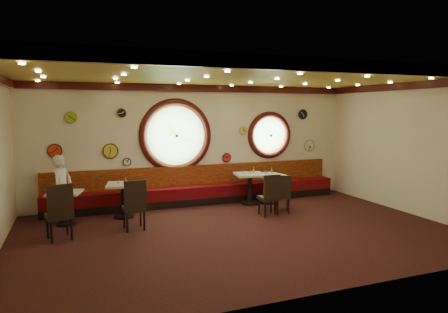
% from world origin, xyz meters
% --- Properties ---
extents(floor, '(9.00, 6.00, 0.00)m').
position_xyz_m(floor, '(0.00, 0.00, 0.00)').
color(floor, black).
rests_on(floor, ground).
extents(ceiling, '(9.00, 6.00, 0.02)m').
position_xyz_m(ceiling, '(0.00, 0.00, 3.20)').
color(ceiling, gold).
rests_on(ceiling, wall_back).
extents(wall_back, '(9.00, 0.02, 3.20)m').
position_xyz_m(wall_back, '(0.00, 3.00, 1.60)').
color(wall_back, beige).
rests_on(wall_back, floor).
extents(wall_front, '(9.00, 0.02, 3.20)m').
position_xyz_m(wall_front, '(0.00, -3.00, 1.60)').
color(wall_front, beige).
rests_on(wall_front, floor).
extents(wall_right, '(0.02, 6.00, 3.20)m').
position_xyz_m(wall_right, '(4.50, 0.00, 1.60)').
color(wall_right, beige).
rests_on(wall_right, floor).
extents(molding_back, '(9.00, 0.10, 0.18)m').
position_xyz_m(molding_back, '(0.00, 2.95, 3.11)').
color(molding_back, '#330C09').
rests_on(molding_back, wall_back).
extents(molding_front, '(9.00, 0.10, 0.18)m').
position_xyz_m(molding_front, '(0.00, -2.95, 3.11)').
color(molding_front, '#330C09').
rests_on(molding_front, wall_back).
extents(molding_right, '(0.10, 6.00, 0.18)m').
position_xyz_m(molding_right, '(4.45, 0.00, 3.11)').
color(molding_right, '#330C09').
rests_on(molding_right, wall_back).
extents(banquette_base, '(8.00, 0.55, 0.20)m').
position_xyz_m(banquette_base, '(0.00, 2.72, 0.10)').
color(banquette_base, black).
rests_on(banquette_base, floor).
extents(banquette_seat, '(8.00, 0.55, 0.30)m').
position_xyz_m(banquette_seat, '(0.00, 2.72, 0.35)').
color(banquette_seat, '#55070C').
rests_on(banquette_seat, banquette_base).
extents(banquette_back, '(8.00, 0.10, 0.55)m').
position_xyz_m(banquette_back, '(0.00, 2.94, 0.75)').
color(banquette_back, '#640807').
rests_on(banquette_back, wall_back).
extents(porthole_left_glass, '(1.66, 0.02, 1.66)m').
position_xyz_m(porthole_left_glass, '(-0.60, 3.00, 1.85)').
color(porthole_left_glass, '#7CB16A').
rests_on(porthole_left_glass, wall_back).
extents(porthole_left_frame, '(1.98, 0.18, 1.98)m').
position_xyz_m(porthole_left_frame, '(-0.60, 2.98, 1.85)').
color(porthole_left_frame, '#330C09').
rests_on(porthole_left_frame, wall_back).
extents(porthole_left_ring, '(1.61, 0.03, 1.61)m').
position_xyz_m(porthole_left_ring, '(-0.60, 2.95, 1.85)').
color(porthole_left_ring, gold).
rests_on(porthole_left_ring, wall_back).
extents(porthole_right_glass, '(1.10, 0.02, 1.10)m').
position_xyz_m(porthole_right_glass, '(2.20, 3.00, 1.80)').
color(porthole_right_glass, '#7CB16A').
rests_on(porthole_right_glass, wall_back).
extents(porthole_right_frame, '(1.38, 0.18, 1.38)m').
position_xyz_m(porthole_right_frame, '(2.20, 2.98, 1.80)').
color(porthole_right_frame, '#330C09').
rests_on(porthole_right_frame, wall_back).
extents(porthole_right_ring, '(1.09, 0.03, 1.09)m').
position_xyz_m(porthole_right_ring, '(2.20, 2.95, 1.80)').
color(porthole_right_ring, gold).
rests_on(porthole_right_ring, wall_back).
extents(wall_clock_0, '(0.28, 0.03, 0.28)m').
position_xyz_m(wall_clock_0, '(3.30, 2.96, 2.40)').
color(wall_clock_0, black).
rests_on(wall_clock_0, wall_back).
extents(wall_clock_1, '(0.26, 0.03, 0.26)m').
position_xyz_m(wall_clock_1, '(-3.20, 2.96, 2.35)').
color(wall_clock_1, '#79C828').
rests_on(wall_clock_1, wall_back).
extents(wall_clock_2, '(0.34, 0.03, 0.34)m').
position_xyz_m(wall_clock_2, '(3.55, 2.96, 1.45)').
color(wall_clock_2, silver).
rests_on(wall_clock_2, wall_back).
extents(wall_clock_3, '(0.36, 0.03, 0.36)m').
position_xyz_m(wall_clock_3, '(-2.30, 2.96, 1.50)').
color(wall_clock_3, gold).
rests_on(wall_clock_3, wall_back).
extents(wall_clock_4, '(0.22, 0.03, 0.22)m').
position_xyz_m(wall_clock_4, '(1.35, 2.96, 1.95)').
color(wall_clock_4, '#D6C647').
rests_on(wall_clock_4, wall_back).
extents(wall_clock_5, '(0.32, 0.03, 0.32)m').
position_xyz_m(wall_clock_5, '(-3.60, 2.96, 1.55)').
color(wall_clock_5, red).
rests_on(wall_clock_5, wall_back).
extents(wall_clock_6, '(0.24, 0.03, 0.24)m').
position_xyz_m(wall_clock_6, '(-2.00, 2.96, 2.45)').
color(wall_clock_6, black).
rests_on(wall_clock_6, wall_back).
extents(wall_clock_7, '(0.20, 0.03, 0.20)m').
position_xyz_m(wall_clock_7, '(-1.90, 2.96, 1.20)').
color(wall_clock_7, silver).
rests_on(wall_clock_7, wall_back).
extents(wall_clock_8, '(0.24, 0.03, 0.24)m').
position_xyz_m(wall_clock_8, '(0.85, 2.96, 1.20)').
color(wall_clock_8, red).
rests_on(wall_clock_8, wall_back).
extents(table_a, '(0.83, 0.83, 0.74)m').
position_xyz_m(table_a, '(-3.39, 1.85, 0.47)').
color(table_a, black).
rests_on(table_a, floor).
extents(table_b, '(0.86, 0.86, 0.82)m').
position_xyz_m(table_b, '(-2.12, 2.01, 0.51)').
color(table_b, black).
rests_on(table_b, floor).
extents(table_c, '(0.86, 0.86, 0.84)m').
position_xyz_m(table_c, '(1.23, 2.19, 0.53)').
color(table_c, black).
rests_on(table_c, floor).
extents(table_d, '(0.83, 0.83, 0.80)m').
position_xyz_m(table_d, '(1.74, 2.12, 0.50)').
color(table_d, black).
rests_on(table_d, floor).
extents(chair_a, '(0.56, 0.56, 0.69)m').
position_xyz_m(chair_a, '(-3.47, 0.72, 0.64)').
color(chair_a, black).
rests_on(chair_a, floor).
extents(chair_b, '(0.48, 0.48, 0.67)m').
position_xyz_m(chair_b, '(-2.02, 0.88, 0.62)').
color(chair_b, black).
rests_on(chair_b, floor).
extents(chair_c, '(0.43, 0.43, 0.63)m').
position_xyz_m(chair_c, '(1.17, 0.89, 0.58)').
color(chair_c, black).
rests_on(chair_c, floor).
extents(chair_d, '(0.53, 0.53, 0.59)m').
position_xyz_m(chair_d, '(1.58, 1.06, 0.54)').
color(chair_d, black).
rests_on(chair_d, floor).
extents(condiment_a_salt, '(0.03, 0.03, 0.09)m').
position_xyz_m(condiment_a_salt, '(-3.46, 1.90, 0.79)').
color(condiment_a_salt, silver).
rests_on(condiment_a_salt, table_a).
extents(condiment_b_salt, '(0.03, 0.03, 0.09)m').
position_xyz_m(condiment_b_salt, '(-2.22, 2.00, 0.86)').
color(condiment_b_salt, silver).
rests_on(condiment_b_salt, table_b).
extents(condiment_c_salt, '(0.03, 0.03, 0.09)m').
position_xyz_m(condiment_c_salt, '(1.09, 2.31, 0.88)').
color(condiment_c_salt, silver).
rests_on(condiment_c_salt, table_c).
extents(condiment_d_salt, '(0.04, 0.04, 0.10)m').
position_xyz_m(condiment_d_salt, '(1.66, 2.14, 0.85)').
color(condiment_d_salt, silver).
rests_on(condiment_d_salt, table_d).
extents(condiment_a_pepper, '(0.03, 0.03, 0.09)m').
position_xyz_m(condiment_a_pepper, '(-3.42, 1.83, 0.79)').
color(condiment_a_pepper, '#BCBCC0').
rests_on(condiment_a_pepper, table_a).
extents(condiment_b_pepper, '(0.04, 0.04, 0.11)m').
position_xyz_m(condiment_b_pepper, '(-2.06, 1.95, 0.87)').
color(condiment_b_pepper, silver).
rests_on(condiment_b_pepper, table_b).
extents(condiment_c_pepper, '(0.03, 0.03, 0.10)m').
position_xyz_m(condiment_c_pepper, '(1.21, 2.11, 0.88)').
color(condiment_c_pepper, silver).
rests_on(condiment_c_pepper, table_c).
extents(condiment_d_pepper, '(0.03, 0.03, 0.09)m').
position_xyz_m(condiment_d_pepper, '(1.70, 2.11, 0.85)').
color(condiment_d_pepper, silver).
rests_on(condiment_d_pepper, table_d).
extents(condiment_a_bottle, '(0.05, 0.05, 0.17)m').
position_xyz_m(condiment_a_bottle, '(-3.30, 1.91, 0.83)').
color(condiment_a_bottle, gold).
rests_on(condiment_a_bottle, table_a).
extents(condiment_b_bottle, '(0.04, 0.04, 0.14)m').
position_xyz_m(condiment_b_bottle, '(-2.05, 2.04, 0.89)').
color(condiment_b_bottle, gold).
rests_on(condiment_b_bottle, table_b).
extents(condiment_c_bottle, '(0.05, 0.05, 0.16)m').
position_xyz_m(condiment_c_bottle, '(1.36, 2.25, 0.91)').
color(condiment_c_bottle, gold).
rests_on(condiment_c_bottle, table_c).
extents(condiment_d_bottle, '(0.06, 0.06, 0.18)m').
position_xyz_m(condiment_d_bottle, '(1.90, 2.22, 0.89)').
color(condiment_d_bottle, gold).
rests_on(condiment_d_bottle, table_d).
extents(waiter, '(0.61, 0.66, 1.52)m').
position_xyz_m(waiter, '(-3.45, 2.20, 0.76)').
color(waiter, white).
rests_on(waiter, floor).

